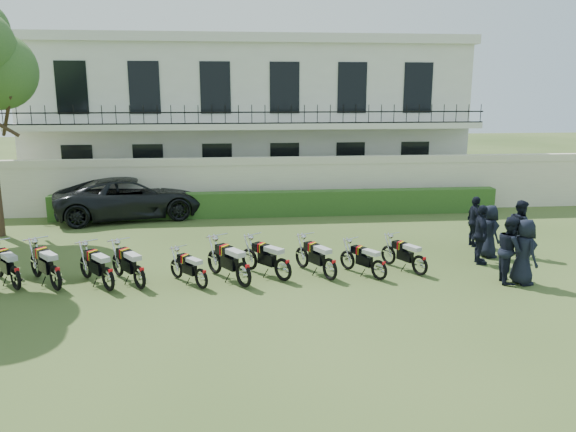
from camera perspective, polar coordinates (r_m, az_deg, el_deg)
name	(u,v)px	position (r m, az deg, el deg)	size (l,w,h in m)	color
ground	(266,272)	(15.81, -2.20, -5.72)	(100.00, 100.00, 0.00)	#31451B
perimeter_wall	(253,185)	(23.31, -3.54, 3.21)	(30.00, 0.35, 2.30)	beige
hedge	(279,204)	(22.71, -0.90, 1.26)	(18.00, 0.60, 1.00)	#294D1B
building	(248,116)	(28.98, -4.13, 10.09)	(20.40, 9.60, 7.40)	silver
motorcycle_0	(15,272)	(15.80, -25.99, -5.14)	(1.28, 1.65, 1.09)	black
motorcycle_1	(55,272)	(15.32, -22.58, -5.25)	(1.31, 1.74, 1.14)	black
motorcycle_2	(108,273)	(14.85, -17.84, -5.54)	(1.25, 1.64, 1.08)	black
motorcycle_3	(139,271)	(14.76, -14.89, -5.47)	(1.17, 1.71, 1.08)	black
motorcycle_4	(201,274)	(14.50, -8.81, -5.81)	(1.09, 1.38, 0.92)	black
motorcycle_5	(243,269)	(14.44, -4.55, -5.36)	(1.21, 1.82, 1.14)	black
motorcycle_6	(283,264)	(14.88, -0.51, -4.90)	(1.32, 1.58, 1.07)	black
motorcycle_7	(330,264)	(14.99, 4.29, -4.86)	(0.98, 1.73, 1.04)	black
motorcycle_8	(379,265)	(15.18, 9.26, -4.94)	(1.03, 1.48, 0.94)	black
motorcycle_9	(420,260)	(15.77, 13.26, -4.41)	(0.93, 1.59, 0.96)	black
suv	(132,198)	(23.16, -15.60, 1.80)	(2.69, 5.84, 1.62)	black
officer_0	(524,252)	(15.88, 22.86, -3.37)	(0.85, 0.55, 1.74)	black
officer_1	(510,250)	(15.87, 21.66, -3.20)	(0.86, 0.67, 1.78)	black
officer_2	(481,235)	(17.26, 19.00, -1.80)	(1.03, 0.43, 1.76)	black
officer_3	(489,231)	(18.08, 19.78, -1.46)	(0.79, 0.51, 1.61)	black
officer_4	(520,228)	(18.59, 22.52, -1.12)	(0.84, 0.66, 1.73)	black
officer_5	(475,221)	(19.17, 18.43, -0.53)	(0.97, 0.40, 1.65)	black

